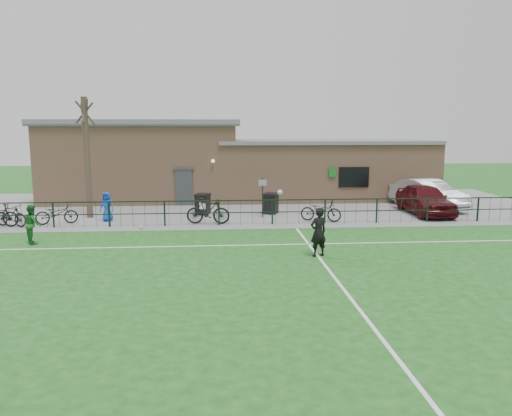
{
  "coord_description": "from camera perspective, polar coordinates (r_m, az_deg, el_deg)",
  "views": [
    {
      "loc": [
        -1.53,
        -14.88,
        4.58
      ],
      "look_at": [
        0.0,
        5.0,
        1.3
      ],
      "focal_mm": 35.0,
      "sensor_mm": 36.0,
      "label": 1
    }
  ],
  "objects": [
    {
      "name": "bicycle_b",
      "position": [
        25.45,
        -26.23,
        -0.77
      ],
      "size": [
        1.77,
        1.11,
        1.03
      ],
      "primitive_type": "imported",
      "rotation": [
        0.0,
        0.0,
        1.18
      ],
      "color": "black",
      "rests_on": "paving_strip"
    },
    {
      "name": "bicycle_e",
      "position": [
        24.32,
        7.42,
        -0.3
      ],
      "size": [
        2.09,
        1.37,
        1.04
      ],
      "primitive_type": "imported",
      "rotation": [
        0.0,
        0.0,
        1.19
      ],
      "color": "black",
      "rests_on": "paving_strip"
    },
    {
      "name": "bare_tree",
      "position": [
        26.24,
        -18.75,
        5.4
      ],
      "size": [
        0.3,
        0.3,
        6.0
      ],
      "primitive_type": "cylinder",
      "color": "#402F27",
      "rests_on": "ground"
    },
    {
      "name": "car_maroon",
      "position": [
        27.51,
        18.75,
        0.96
      ],
      "size": [
        1.86,
        4.61,
        1.57
      ],
      "primitive_type": "imported",
      "rotation": [
        0.0,
        0.0,
        0.0
      ],
      "color": "#4A0D13",
      "rests_on": "paving_strip"
    },
    {
      "name": "pitch_line_perp",
      "position": [
        15.97,
        8.63,
        -7.43
      ],
      "size": [
        0.1,
        16.0,
        0.01
      ],
      "primitive_type": "cube",
      "color": "white",
      "rests_on": "ground"
    },
    {
      "name": "ball_ground",
      "position": [
        22.96,
        -12.99,
        -2.15
      ],
      "size": [
        0.2,
        0.2,
        0.2
      ],
      "primitive_type": "sphere",
      "color": "silver",
      "rests_on": "ground"
    },
    {
      "name": "car_silver",
      "position": [
        29.44,
        19.08,
        1.52
      ],
      "size": [
        3.15,
        5.24,
        1.63
      ],
      "primitive_type": "imported",
      "rotation": [
        0.0,
        0.0,
        0.31
      ],
      "color": "#AFB2B7",
      "rests_on": "paving_strip"
    },
    {
      "name": "bicycle_d",
      "position": [
        23.54,
        -5.51,
        -0.35
      ],
      "size": [
        2.1,
        0.84,
        1.23
      ],
      "primitive_type": "imported",
      "rotation": [
        0.0,
        0.0,
        1.44
      ],
      "color": "black",
      "rests_on": "paving_strip"
    },
    {
      "name": "wheelie_bin_right",
      "position": [
        26.24,
        1.69,
        0.44
      ],
      "size": [
        0.9,
        0.95,
        1.0
      ],
      "primitive_type": "cube",
      "rotation": [
        0.0,
        0.0,
        -0.39
      ],
      "color": "black",
      "rests_on": "paving_strip"
    },
    {
      "name": "ground",
      "position": [
        15.65,
        1.41,
        -7.69
      ],
      "size": [
        90.0,
        90.0,
        0.0
      ],
      "primitive_type": "plane",
      "color": "#175018",
      "rests_on": "ground"
    },
    {
      "name": "perimeter_fence",
      "position": [
        23.28,
        -0.57,
        -0.5
      ],
      "size": [
        28.0,
        0.1,
        1.2
      ],
      "primitive_type": "cube",
      "color": "black",
      "rests_on": "ground"
    },
    {
      "name": "sign_post",
      "position": [
        25.14,
        0.74,
        1.2
      ],
      "size": [
        0.07,
        0.07,
        2.0
      ],
      "primitive_type": "cylinder",
      "rotation": [
        0.0,
        0.0,
        -0.22
      ],
      "color": "black",
      "rests_on": "paving_strip"
    },
    {
      "name": "outfield_player",
      "position": [
        21.5,
        -24.19,
        -1.68
      ],
      "size": [
        0.88,
        0.94,
        1.55
      ],
      "primitive_type": "imported",
      "rotation": [
        0.0,
        0.0,
        2.07
      ],
      "color": "#1C6328",
      "rests_on": "ground"
    },
    {
      "name": "clubhouse",
      "position": [
        31.48,
        -3.22,
        5.03
      ],
      "size": [
        24.25,
        5.4,
        4.96
      ],
      "color": "tan",
      "rests_on": "ground"
    },
    {
      "name": "bicycle_c",
      "position": [
        25.24,
        -21.82,
        -0.6
      ],
      "size": [
        1.99,
        1.12,
        0.99
      ],
      "primitive_type": "imported",
      "rotation": [
        0.0,
        0.0,
        1.83
      ],
      "color": "black",
      "rests_on": "paving_strip"
    },
    {
      "name": "paving_strip",
      "position": [
        28.79,
        -1.29,
        0.21
      ],
      "size": [
        34.0,
        13.0,
        0.02
      ],
      "primitive_type": "cube",
      "color": "slate",
      "rests_on": "ground"
    },
    {
      "name": "goalkeeper_kick",
      "position": [
        17.83,
        7.03,
        -2.64
      ],
      "size": [
        1.52,
        3.14,
        2.06
      ],
      "color": "black",
      "rests_on": "ground"
    },
    {
      "name": "pitch_line_mid",
      "position": [
        19.49,
        0.23,
        -4.24
      ],
      "size": [
        28.0,
        0.1,
        0.01
      ],
      "primitive_type": "cube",
      "color": "white",
      "rests_on": "ground"
    },
    {
      "name": "spectator_child",
      "position": [
        25.15,
        -16.67,
        0.16
      ],
      "size": [
        0.79,
        0.61,
        1.43
      ],
      "primitive_type": "imported",
      "rotation": [
        0.0,
        0.0,
        -0.23
      ],
      "color": "#1347B8",
      "rests_on": "paving_strip"
    },
    {
      "name": "wheelie_bin_left",
      "position": [
        26.25,
        -6.11,
        0.38
      ],
      "size": [
        0.84,
        0.9,
        0.99
      ],
      "primitive_type": "cube",
      "rotation": [
        0.0,
        0.0,
        -0.29
      ],
      "color": "black",
      "rests_on": "paving_strip"
    },
    {
      "name": "pitch_line_touch",
      "position": [
        23.19,
        -0.53,
        -2.04
      ],
      "size": [
        28.0,
        0.1,
        0.01
      ],
      "primitive_type": "cube",
      "color": "white",
      "rests_on": "ground"
    }
  ]
}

